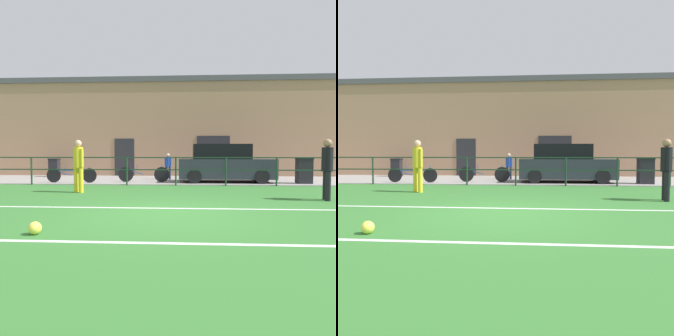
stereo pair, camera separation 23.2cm
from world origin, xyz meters
TOP-DOWN VIEW (x-y plane):
  - ground at (0.00, 0.00)m, footprint 60.00×44.00m
  - field_line_touchline at (0.00, 0.63)m, footprint 36.00×0.11m
  - field_line_hash at (0.00, -2.36)m, footprint 36.00×0.11m
  - pavement_strip at (0.00, 8.50)m, footprint 48.00×5.00m
  - perimeter_fence at (0.00, 6.00)m, footprint 36.07×0.07m
  - clubhouse_facade at (-0.00, 12.20)m, footprint 28.00×2.56m
  - player_goalkeeper at (4.36, 2.21)m, footprint 0.30×0.47m
  - player_striker at (-3.16, 3.52)m, footprint 0.42×0.31m
  - soccer_ball_match at (-2.01, -1.98)m, footprint 0.21×0.21m
  - spectator_child at (-0.48, 8.69)m, footprint 0.33×0.22m
  - parked_car_red at (2.12, 7.50)m, footprint 4.15×1.83m
  - bicycle_parked_0 at (-4.59, 6.75)m, footprint 2.22×0.04m
  - bicycle_parked_1 at (-1.48, 7.20)m, footprint 2.28×0.04m
  - trash_bin_0 at (-6.74, 10.08)m, footprint 0.53×0.45m
  - trash_bin_1 at (5.39, 6.97)m, footprint 0.63×0.53m

SIDE VIEW (x-z plane):
  - ground at x=0.00m, z-range -0.04..0.00m
  - field_line_touchline at x=0.00m, z-range 0.00..0.00m
  - field_line_hash at x=0.00m, z-range 0.00..0.00m
  - pavement_strip at x=0.00m, z-range 0.00..0.02m
  - soccer_ball_match at x=-2.01m, z-range 0.00..0.21m
  - bicycle_parked_0 at x=-4.59m, z-range -0.01..0.71m
  - bicycle_parked_1 at x=-1.48m, z-range -0.01..0.75m
  - trash_bin_0 at x=-6.74m, z-range 0.02..1.00m
  - trash_bin_1 at x=5.39m, z-range 0.02..1.13m
  - spectator_child at x=-0.48m, z-range 0.11..1.37m
  - perimeter_fence at x=0.00m, z-range 0.17..1.32m
  - parked_car_red at x=2.12m, z-range -0.03..1.65m
  - player_goalkeeper at x=4.36m, z-range 0.12..1.83m
  - player_striker at x=-3.16m, z-range 0.12..1.87m
  - clubhouse_facade at x=0.00m, z-range 0.01..5.55m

